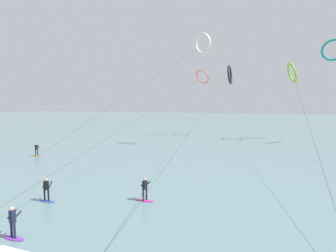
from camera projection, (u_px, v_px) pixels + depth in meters
sea_water at (240, 122)px, 102.23m from camera, size 400.00×200.00×0.08m
surfer_violet at (13, 225)px, 13.20m from camera, size 1.40×0.61×1.70m
surfer_cobalt at (46, 191)px, 18.26m from camera, size 1.40×0.64×1.70m
surfer_magenta at (145, 191)px, 18.37m from camera, size 1.40×0.71×1.70m
surfer_amber at (37, 150)px, 34.49m from camera, size 1.40×0.65×1.70m
kite_ivory at (202, 44)px, 40.30m from camera, size 21.05×15.77×18.19m
kite_teal at (334, 50)px, 47.17m from camera, size 4.40×47.01×18.94m
kite_coral at (202, 77)px, 55.29m from camera, size 4.12×51.42×14.52m
kite_lime at (292, 73)px, 46.87m from camera, size 3.09×45.93×14.64m
kite_charcoal at (230, 75)px, 54.64m from camera, size 1.08×50.33×15.39m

